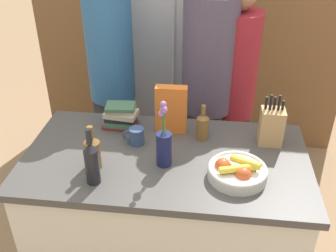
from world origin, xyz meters
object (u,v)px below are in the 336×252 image
object	(u,v)px
fruit_bowl	(237,171)
book_stack	(121,116)
bottle_vinegar	(92,162)
refrigerator	(186,50)
coffee_mug	(136,136)
bottle_wine	(93,151)
bottle_oil	(203,126)
cereal_box	(171,110)
flower_vase	(164,145)
person_in_blue	(208,86)
knife_block	(271,126)
person_at_sink	(112,73)
person_in_red_tee	(231,92)

from	to	relation	value
fruit_bowl	book_stack	size ratio (longest dim) A/B	1.36
bottle_vinegar	refrigerator	bearing A→B (deg)	78.67
coffee_mug	bottle_wine	bearing A→B (deg)	-126.31
bottle_oil	bottle_vinegar	distance (m)	0.65
refrigerator	bottle_vinegar	distance (m)	1.54
fruit_bowl	cereal_box	xyz separation A→B (m)	(-0.35, 0.38, 0.10)
flower_vase	person_in_blue	xyz separation A→B (m)	(0.19, 0.71, -0.01)
knife_block	person_at_sink	world-z (taller)	person_at_sink
flower_vase	refrigerator	bearing A→B (deg)	90.10
bottle_wine	person_at_sink	xyz separation A→B (m)	(-0.11, 0.82, 0.04)
cereal_box	bottle_wine	distance (m)	0.50
flower_vase	bottle_oil	bearing A→B (deg)	55.17
bottle_vinegar	person_at_sink	size ratio (longest dim) A/B	0.16
person_at_sink	person_in_red_tee	bearing A→B (deg)	17.83
fruit_bowl	flower_vase	xyz separation A→B (m)	(-0.35, 0.07, 0.07)
bottle_oil	person_at_sink	xyz separation A→B (m)	(-0.62, 0.51, 0.05)
knife_block	cereal_box	bearing A→B (deg)	174.03
bottle_oil	bottle_vinegar	xyz separation A→B (m)	(-0.48, -0.43, 0.03)
book_stack	flower_vase	bearing A→B (deg)	-48.78
cereal_box	bottle_oil	bearing A→B (deg)	-17.17
refrigerator	bottle_oil	xyz separation A→B (m)	(0.18, -1.08, -0.02)
fruit_bowl	person_at_sink	distance (m)	1.15
person_at_sink	knife_block	bearing A→B (deg)	-10.62
knife_block	person_in_blue	bearing A→B (deg)	127.38
fruit_bowl	book_stack	distance (m)	0.75
flower_vase	person_in_red_tee	bearing A→B (deg)	66.06
fruit_bowl	person_at_sink	bearing A→B (deg)	133.95
flower_vase	bottle_oil	world-z (taller)	flower_vase
flower_vase	person_in_red_tee	xyz separation A→B (m)	(0.34, 0.78, -0.08)
person_at_sink	book_stack	bearing A→B (deg)	-53.55
flower_vase	book_stack	size ratio (longest dim) A/B	1.74
cereal_box	bottle_oil	size ratio (longest dim) A/B	1.35
book_stack	bottle_oil	size ratio (longest dim) A/B	1.01
knife_block	bottle_oil	bearing A→B (deg)	179.80
flower_vase	bottle_oil	size ratio (longest dim) A/B	1.75
cereal_box	book_stack	xyz separation A→B (m)	(-0.29, 0.02, -0.07)
person_in_red_tee	book_stack	bearing A→B (deg)	-151.61
flower_vase	person_in_blue	distance (m)	0.74
coffee_mug	bottle_wine	xyz separation A→B (m)	(-0.17, -0.23, 0.04)
fruit_bowl	bottle_vinegar	world-z (taller)	bottle_vinegar
bottle_vinegar	bottle_wine	distance (m)	0.12
bottle_vinegar	cereal_box	bearing A→B (deg)	57.97
knife_block	book_stack	size ratio (longest dim) A/B	1.39
knife_block	cereal_box	world-z (taller)	knife_block
flower_vase	bottle_vinegar	distance (m)	0.35
cereal_box	person_in_blue	size ratio (longest dim) A/B	0.15
refrigerator	book_stack	distance (m)	1.04
person_in_blue	person_in_red_tee	distance (m)	0.18
fruit_bowl	bottle_wine	bearing A→B (deg)	179.71
cereal_box	person_at_sink	size ratio (longest dim) A/B	0.15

